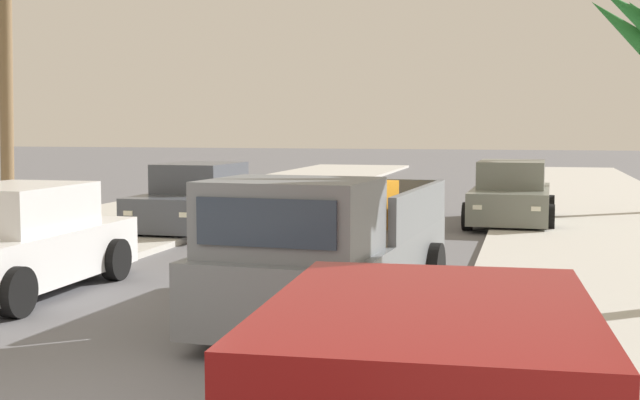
% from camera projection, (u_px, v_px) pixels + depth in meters
% --- Properties ---
extents(sidewalk_left, '(5.25, 60.00, 0.12)m').
position_uv_depth(sidewalk_left, '(117.00, 225.00, 19.48)').
color(sidewalk_left, beige).
rests_on(sidewalk_left, ground).
extents(sidewalk_right, '(5.25, 60.00, 0.12)m').
position_uv_depth(sidewalk_right, '(620.00, 241.00, 16.77)').
color(sidewalk_right, beige).
rests_on(sidewalk_right, ground).
extents(curb_left, '(0.16, 60.00, 0.10)m').
position_uv_depth(curb_left, '(165.00, 227.00, 19.19)').
color(curb_left, silver).
rests_on(curb_left, ground).
extents(curb_right, '(0.16, 60.00, 0.10)m').
position_uv_depth(curb_right, '(557.00, 239.00, 17.07)').
color(curb_right, silver).
rests_on(curb_right, ground).
extents(pickup_truck, '(2.45, 5.32, 1.80)m').
position_uv_depth(pickup_truck, '(330.00, 254.00, 10.26)').
color(pickup_truck, slate).
rests_on(pickup_truck, ground).
extents(car_left_near, '(2.10, 4.29, 1.54)m').
position_uv_depth(car_left_near, '(511.00, 195.00, 19.94)').
color(car_left_near, slate).
rests_on(car_left_near, ground).
extents(car_right_near, '(2.12, 4.30, 1.54)m').
position_uv_depth(car_right_near, '(199.00, 200.00, 18.72)').
color(car_right_near, '#474C56').
rests_on(car_right_near, ground).
extents(car_right_mid, '(2.05, 4.27, 1.54)m').
position_uv_depth(car_right_mid, '(14.00, 243.00, 11.74)').
color(car_right_mid, silver).
rests_on(car_right_mid, ground).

